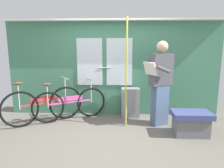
% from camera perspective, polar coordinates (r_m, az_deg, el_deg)
% --- Properties ---
extents(ground_plane, '(6.00, 4.08, 0.04)m').
position_cam_1_polar(ground_plane, '(3.85, -0.38, -14.63)').
color(ground_plane, '#666056').
extents(train_door_wall, '(5.00, 0.28, 2.24)m').
position_cam_1_polar(train_door_wall, '(4.74, 0.22, 5.09)').
color(train_door_wall, '#427F60').
rests_on(train_door_wall, ground_plane).
extents(bicycle_near_door, '(1.50, 0.84, 0.90)m').
position_cam_1_polar(bicycle_near_door, '(4.56, -11.89, -5.57)').
color(bicycle_near_door, black).
rests_on(bicycle_near_door, ground_plane).
extents(bicycle_leaning_behind, '(1.45, 0.97, 0.96)m').
position_cam_1_polar(bicycle_leaning_behind, '(4.51, -19.01, -5.72)').
color(bicycle_leaning_behind, black).
rests_on(bicycle_leaning_behind, ground_plane).
extents(passenger_reading_newspaper, '(0.64, 0.59, 1.74)m').
position_cam_1_polar(passenger_reading_newspaper, '(4.17, 13.73, 0.65)').
color(passenger_reading_newspaper, slate).
rests_on(passenger_reading_newspaper, ground_plane).
extents(trash_bin_by_wall, '(0.42, 0.28, 0.69)m').
position_cam_1_polar(trash_bin_by_wall, '(4.68, 5.28, -5.32)').
color(trash_bin_by_wall, gray).
rests_on(trash_bin_by_wall, ground_plane).
extents(handrail_pole, '(0.04, 0.04, 2.20)m').
position_cam_1_polar(handrail_pole, '(3.96, 4.16, 3.00)').
color(handrail_pole, '#C6C14C').
rests_on(handrail_pole, ground_plane).
extents(bench_seat_corner, '(0.70, 0.44, 0.45)m').
position_cam_1_polar(bench_seat_corner, '(4.02, 21.69, -10.27)').
color(bench_seat_corner, '#3D477F').
rests_on(bench_seat_corner, ground_plane).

